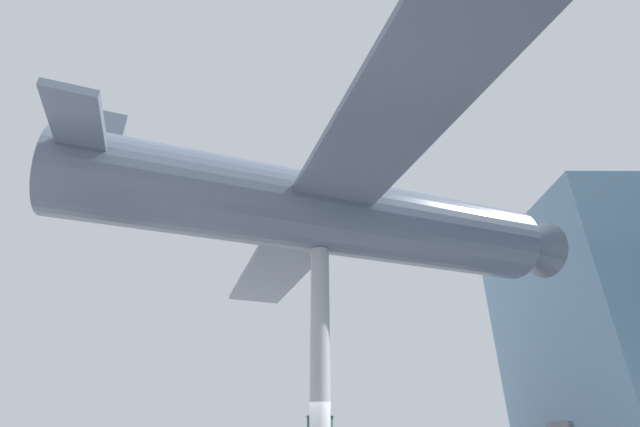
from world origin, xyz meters
TOP-DOWN VIEW (x-y plane):
  - support_pylon_central at (0.00, 0.00)m, footprint 0.47×0.47m
  - suspended_airplane at (-0.10, 0.30)m, footprint 17.67×14.82m

SIDE VIEW (x-z plane):
  - support_pylon_central at x=0.00m, z-range 0.00..6.20m
  - suspended_airplane at x=-0.10m, z-range 5.81..8.80m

